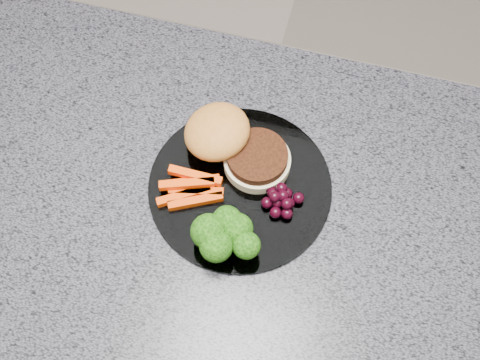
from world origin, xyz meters
name	(u,v)px	position (x,y,z in m)	size (l,w,h in m)	color
island_cabinet	(181,292)	(0.00, 0.00, 0.43)	(1.20, 0.60, 0.86)	brown
countertop	(156,200)	(0.00, 0.00, 0.88)	(1.20, 0.60, 0.04)	#53525D
plate	(240,187)	(0.11, 0.04, 0.90)	(0.26, 0.26, 0.01)	white
burger	(231,143)	(0.09, 0.09, 0.93)	(0.16, 0.12, 0.05)	beige
carrot_sticks	(192,188)	(0.05, 0.01, 0.91)	(0.09, 0.07, 0.02)	#F44404
broccoli	(224,234)	(0.12, -0.05, 0.94)	(0.10, 0.08, 0.06)	olive
grape_bunch	(281,199)	(0.18, 0.03, 0.92)	(0.06, 0.05, 0.03)	black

